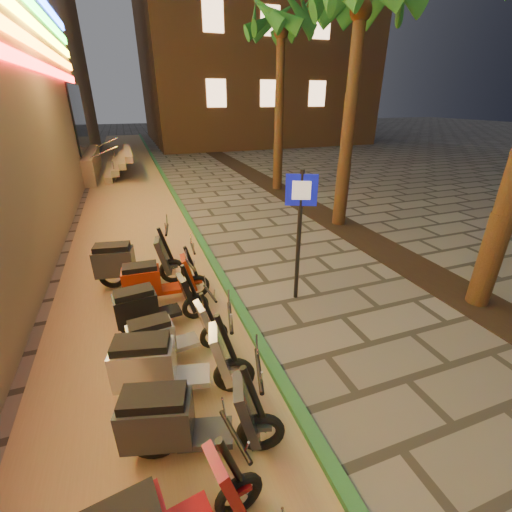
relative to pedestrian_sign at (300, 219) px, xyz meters
name	(u,v)px	position (x,y,z in m)	size (l,w,h in m)	color
ground	(401,448)	(-0.32, -3.41, -1.66)	(120.00, 120.00, 0.00)	#474442
parking_strip	(133,217)	(-2.92, 6.59, -1.66)	(3.40, 60.00, 0.01)	#8C7251
green_curb	(183,210)	(-1.22, 6.59, -1.61)	(0.18, 60.00, 0.10)	#225C30
planting_strip	(378,246)	(3.28, 1.59, -1.65)	(1.20, 40.00, 0.02)	black
palm_c	(361,9)	(3.28, 3.59, 4.06)	(2.97, 3.02, 6.91)	#472D19
palm_d	(281,32)	(3.28, 8.59, 4.28)	(2.97, 3.02, 7.16)	#472D19
pedestrian_sign	(300,219)	(0.00, 0.00, 0.00)	(0.53, 0.27, 2.57)	black
scooter_5	(183,421)	(-2.66, -2.65, -1.12)	(1.76, 0.89, 1.25)	black
scooter_6	(167,365)	(-2.72, -1.74, -1.11)	(1.82, 0.86, 1.28)	black
scooter_7	(168,337)	(-2.63, -1.03, -1.20)	(1.52, 0.58, 1.07)	black
scooter_8	(151,306)	(-2.79, -0.13, -1.17)	(1.61, 0.63, 1.13)	black
scooter_9	(156,281)	(-2.65, 0.72, -1.17)	(1.63, 0.57, 1.15)	black
scooter_10	(129,263)	(-3.10, 1.61, -1.10)	(1.84, 0.77, 1.29)	black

